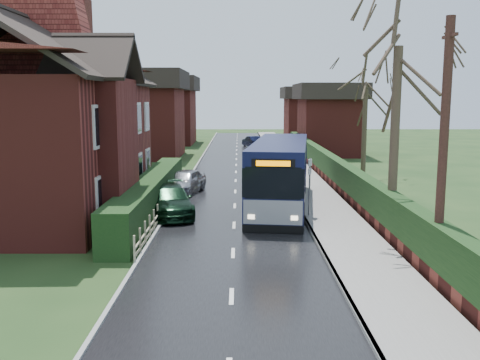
{
  "coord_description": "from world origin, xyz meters",
  "views": [
    {
      "loc": [
        0.19,
        -19.56,
        5.25
      ],
      "look_at": [
        0.25,
        2.75,
        1.8
      ],
      "focal_mm": 40.0,
      "sensor_mm": 36.0,
      "label": 1
    }
  ],
  "objects_px": {
    "brick_house": "(42,117)",
    "bus": "(280,175)",
    "bus_stop_sign": "(310,179)",
    "car_silver": "(185,181)",
    "car_green": "(170,201)",
    "telegraph_pole": "(443,153)"
  },
  "relations": [
    {
      "from": "bus",
      "to": "brick_house",
      "type": "bearing_deg",
      "value": -167.2
    },
    {
      "from": "car_silver",
      "to": "bus_stop_sign",
      "type": "distance_m",
      "value": 8.75
    },
    {
      "from": "car_silver",
      "to": "car_green",
      "type": "height_order",
      "value": "same"
    },
    {
      "from": "car_silver",
      "to": "telegraph_pole",
      "type": "height_order",
      "value": "telegraph_pole"
    },
    {
      "from": "brick_house",
      "to": "car_green",
      "type": "bearing_deg",
      "value": -7.57
    },
    {
      "from": "car_silver",
      "to": "telegraph_pole",
      "type": "distance_m",
      "value": 17.2
    },
    {
      "from": "brick_house",
      "to": "car_silver",
      "type": "xyz_separation_m",
      "value": [
        5.93,
        4.8,
        -3.71
      ]
    },
    {
      "from": "bus",
      "to": "bus_stop_sign",
      "type": "relative_size",
      "value": 4.06
    },
    {
      "from": "bus",
      "to": "telegraph_pole",
      "type": "relative_size",
      "value": 1.45
    },
    {
      "from": "brick_house",
      "to": "car_green",
      "type": "relative_size",
      "value": 3.18
    },
    {
      "from": "car_silver",
      "to": "bus_stop_sign",
      "type": "xyz_separation_m",
      "value": [
        6.08,
        -6.19,
        1.08
      ]
    },
    {
      "from": "car_green",
      "to": "telegraph_pole",
      "type": "xyz_separation_m",
      "value": [
        8.7,
        -9.0,
        3.08
      ]
    },
    {
      "from": "bus",
      "to": "car_green",
      "type": "relative_size",
      "value": 2.34
    },
    {
      "from": "brick_house",
      "to": "car_silver",
      "type": "relative_size",
      "value": 3.73
    },
    {
      "from": "brick_house",
      "to": "telegraph_pole",
      "type": "distance_m",
      "value": 17.53
    },
    {
      "from": "telegraph_pole",
      "to": "bus",
      "type": "bearing_deg",
      "value": 108.74
    },
    {
      "from": "car_green",
      "to": "bus_stop_sign",
      "type": "distance_m",
      "value": 6.31
    },
    {
      "from": "bus_stop_sign",
      "to": "telegraph_pole",
      "type": "relative_size",
      "value": 0.36
    },
    {
      "from": "brick_house",
      "to": "car_silver",
      "type": "distance_m",
      "value": 8.48
    },
    {
      "from": "bus_stop_sign",
      "to": "car_silver",
      "type": "bearing_deg",
      "value": 159.15
    },
    {
      "from": "brick_house",
      "to": "bus",
      "type": "xyz_separation_m",
      "value": [
        10.93,
        1.0,
        -2.79
      ]
    },
    {
      "from": "bus_stop_sign",
      "to": "telegraph_pole",
      "type": "bearing_deg",
      "value": -48.65
    }
  ]
}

